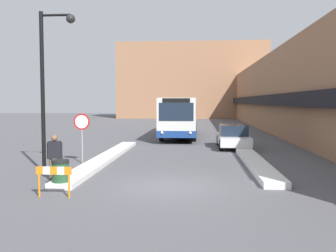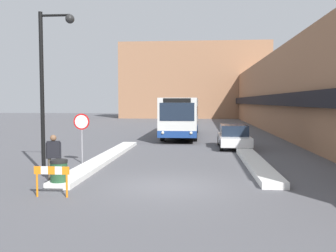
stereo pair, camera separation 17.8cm
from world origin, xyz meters
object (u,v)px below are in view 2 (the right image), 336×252
stop_sign (82,127)px  trash_bin (59,174)px  construction_barricade (52,175)px  pedestrian (54,153)px  street_lamp (48,74)px  parked_car_front (234,136)px  city_bus (181,116)px

stop_sign → trash_bin: size_ratio=2.47×
stop_sign → construction_barricade: (1.06, -6.20, -1.04)m
stop_sign → pedestrian: stop_sign is taller
street_lamp → pedestrian: bearing=-63.0°
parked_car_front → construction_barricade: parked_car_front is taller
city_bus → stop_sign: (-3.99, -13.97, -0.03)m
city_bus → construction_barricade: (-2.92, -20.17, -1.07)m
parked_car_front → street_lamp: bearing=-132.3°
stop_sign → parked_car_front: bearing=40.4°
street_lamp → trash_bin: (1.33, -2.48, -3.52)m
parked_car_front → construction_barricade: (-6.59, -12.71, -0.06)m
construction_barricade → trash_bin: bearing=101.7°
pedestrian → construction_barricade: bearing=-81.2°
parked_car_front → street_lamp: street_lamp is taller
pedestrian → trash_bin: pedestrian is taller
city_bus → construction_barricade: bearing=-98.3°
stop_sign → trash_bin: (0.81, -4.97, -1.23)m
stop_sign → street_lamp: street_lamp is taller
stop_sign → city_bus: bearing=74.1°
stop_sign → pedestrian: (0.20, -3.91, -0.69)m
city_bus → pedestrian: size_ratio=7.21×
pedestrian → city_bus: bearing=66.3°
stop_sign → construction_barricade: stop_sign is taller
street_lamp → construction_barricade: size_ratio=5.88×
street_lamp → trash_bin: bearing=-61.8°
street_lamp → stop_sign: bearing=78.1°
trash_bin → street_lamp: bearing=118.2°
pedestrian → construction_barricade: (0.86, -2.29, -0.35)m
stop_sign → pedestrian: 3.97m
parked_car_front → construction_barricade: size_ratio=3.94×
street_lamp → pedestrian: size_ratio=3.81×
stop_sign → pedestrian: size_ratio=1.38×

